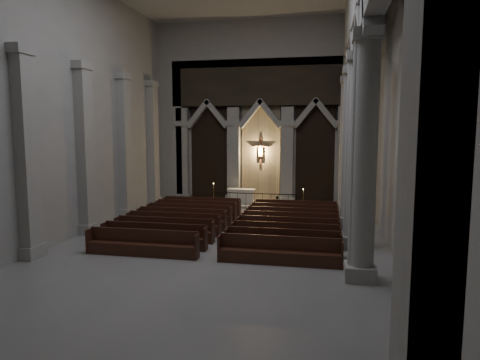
% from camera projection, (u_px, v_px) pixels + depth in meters
% --- Properties ---
extents(room, '(24.00, 24.10, 12.00)m').
position_uv_depth(room, '(216.00, 61.00, 16.77)').
color(room, gray).
rests_on(room, ground).
extents(sanctuary_wall, '(14.00, 0.77, 12.00)m').
position_uv_depth(sanctuary_wall, '(261.00, 104.00, 28.12)').
color(sanctuary_wall, '#A19F97').
rests_on(sanctuary_wall, ground).
extents(right_arcade, '(1.00, 24.00, 12.00)m').
position_uv_depth(right_arcade, '(359.00, 56.00, 16.96)').
color(right_arcade, '#A19F97').
rests_on(right_arcade, ground).
extents(left_pilasters, '(0.60, 13.00, 8.03)m').
position_uv_depth(left_pilasters, '(107.00, 150.00, 21.94)').
color(left_pilasters, '#A19F97').
rests_on(left_pilasters, ground).
extents(sanctuary_step, '(8.50, 2.60, 0.15)m').
position_uv_depth(sanctuary_step, '(258.00, 204.00, 27.97)').
color(sanctuary_step, '#A19F97').
rests_on(sanctuary_step, ground).
extents(altar, '(1.80, 0.72, 0.92)m').
position_uv_depth(altar, '(241.00, 196.00, 28.10)').
color(altar, beige).
rests_on(altar, sanctuary_step).
extents(altar_rail, '(5.36, 0.09, 1.05)m').
position_uv_depth(altar_rail, '(254.00, 198.00, 26.51)').
color(altar_rail, black).
rests_on(altar_rail, ground).
extents(candle_stand_left, '(0.27, 0.27, 1.61)m').
position_uv_depth(candle_stand_left, '(214.00, 201.00, 26.96)').
color(candle_stand_left, '#A78733').
rests_on(candle_stand_left, ground).
extents(candle_stand_right, '(0.23, 0.23, 1.35)m').
position_uv_depth(candle_stand_right, '(303.00, 205.00, 26.09)').
color(candle_stand_right, '#A78733').
rests_on(candle_stand_right, ground).
extents(pews, '(9.99, 8.72, 1.02)m').
position_uv_depth(pews, '(232.00, 227.00, 20.28)').
color(pews, black).
rests_on(pews, ground).
extents(worshipper, '(0.46, 0.35, 1.13)m').
position_uv_depth(worshipper, '(277.00, 206.00, 24.70)').
color(worshipper, black).
rests_on(worshipper, ground).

